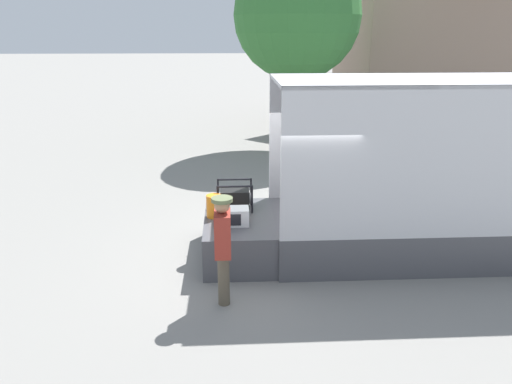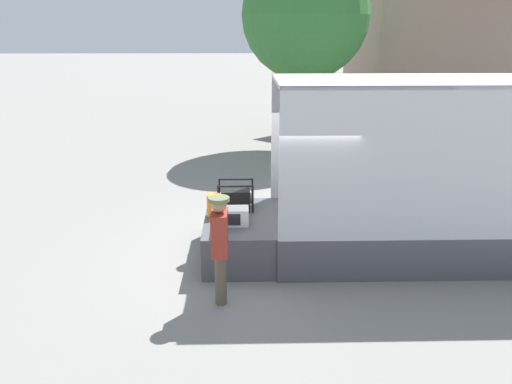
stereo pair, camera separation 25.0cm
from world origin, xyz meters
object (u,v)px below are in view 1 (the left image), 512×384
Objects in this scene: box_truck at (495,200)px; orange_bucket at (214,206)px; portable_generator at (236,199)px; street_tree at (297,16)px; microwave at (234,216)px; worker_person at (223,240)px.

box_truck reaches higher than orange_bucket.
street_tree is at bearing 74.90° from portable_generator.
microwave is at bearing -175.97° from box_truck.
box_truck is 16.58× the size of orange_bucket.
box_truck is 4.89m from microwave.
street_tree is (2.15, 7.98, 3.48)m from portable_generator.
orange_bucket is at bearing 179.44° from box_truck.
street_tree is (2.19, 8.76, 3.53)m from microwave.
box_truck is at bearing -0.56° from orange_bucket.
box_truck reaches higher than microwave.
orange_bucket is at bearing 132.75° from microwave.
portable_generator is at bearing 174.90° from box_truck.
orange_bucket is 9.41m from street_tree.
portable_generator is (-4.84, 0.43, -0.04)m from box_truck.
street_tree is (-2.68, 8.42, 3.44)m from box_truck.
microwave is at bearing -47.25° from orange_bucket.
portable_generator is at bearing -105.10° from street_tree.
street_tree is (2.56, 8.36, 3.48)m from orange_bucket.
microwave is at bearing 82.37° from worker_person.
microwave is 9.70m from street_tree.
worker_person is (0.18, -1.79, 0.10)m from orange_bucket.
street_tree reaches higher than worker_person.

